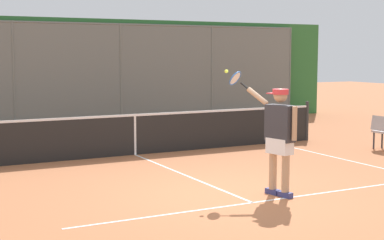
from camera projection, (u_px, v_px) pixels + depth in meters
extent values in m
plane|color=#B76B42|center=(234.00, 195.00, 9.78)|extent=(60.00, 60.00, 0.00)
cube|color=white|center=(252.00, 203.00, 9.28)|extent=(6.13, 0.05, 0.01)
cube|color=white|center=(183.00, 174.00, 11.49)|extent=(0.05, 5.00, 0.01)
cylinder|color=slate|center=(290.00, 72.00, 22.23)|extent=(0.07, 0.07, 3.34)
cylinder|color=slate|center=(212.00, 73.00, 20.67)|extent=(0.07, 0.07, 3.34)
cylinder|color=slate|center=(121.00, 75.00, 19.11)|extent=(0.07, 0.07, 3.34)
cylinder|color=slate|center=(14.00, 77.00, 17.55)|extent=(0.07, 0.07, 3.34)
cylinder|color=slate|center=(68.00, 23.00, 18.15)|extent=(17.06, 0.05, 0.05)
cube|color=slate|center=(69.00, 76.00, 18.33)|extent=(17.06, 0.02, 3.34)
cube|color=#2D6B33|center=(64.00, 73.00, 18.90)|extent=(20.06, 0.90, 3.49)
cube|color=silver|center=(72.00, 127.00, 18.35)|extent=(18.06, 0.18, 0.15)
cylinder|color=#2D2D2D|center=(307.00, 121.00, 15.93)|extent=(0.09, 0.09, 1.07)
cube|color=black|center=(135.00, 136.00, 13.64)|extent=(9.99, 0.02, 0.91)
cube|color=white|center=(135.00, 115.00, 13.59)|extent=(9.99, 0.04, 0.05)
cube|color=white|center=(135.00, 136.00, 13.64)|extent=(0.05, 0.04, 0.91)
cube|color=navy|center=(285.00, 195.00, 9.63)|extent=(0.16, 0.28, 0.09)
cylinder|color=tan|center=(286.00, 167.00, 9.58)|extent=(0.13, 0.13, 0.83)
cube|color=navy|center=(273.00, 191.00, 9.85)|extent=(0.16, 0.28, 0.09)
cylinder|color=tan|center=(273.00, 165.00, 9.80)|extent=(0.13, 0.13, 0.83)
cube|color=white|center=(280.00, 146.00, 9.65)|extent=(0.30, 0.47, 0.26)
cube|color=#2D2D33|center=(280.00, 123.00, 9.61)|extent=(0.31, 0.54, 0.60)
cylinder|color=tan|center=(294.00, 123.00, 9.37)|extent=(0.08, 0.08, 0.55)
cylinder|color=tan|center=(257.00, 96.00, 9.90)|extent=(0.26, 0.39, 0.31)
sphere|color=tan|center=(280.00, 96.00, 9.56)|extent=(0.23, 0.23, 0.23)
cylinder|color=red|center=(281.00, 92.00, 9.55)|extent=(0.31, 0.31, 0.09)
cube|color=red|center=(275.00, 93.00, 9.65)|extent=(0.23, 0.24, 0.02)
cylinder|color=black|center=(245.00, 86.00, 10.02)|extent=(0.11, 0.16, 0.13)
torus|color=#28569E|center=(235.00, 78.00, 10.11)|extent=(0.35, 0.30, 0.26)
cylinder|color=silver|center=(235.00, 78.00, 10.11)|extent=(0.29, 0.24, 0.21)
sphere|color=#C1D138|center=(226.00, 71.00, 10.20)|extent=(0.07, 0.07, 0.07)
cylinder|color=#333338|center=(382.00, 139.00, 14.67)|extent=(0.04, 0.04, 0.44)
cylinder|color=#333338|center=(374.00, 140.00, 14.54)|extent=(0.04, 0.04, 0.44)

